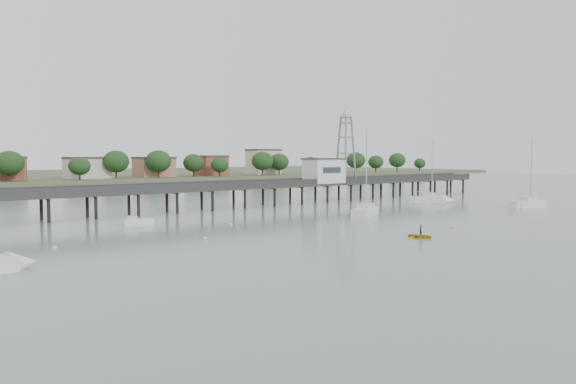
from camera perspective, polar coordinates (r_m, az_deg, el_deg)
name	(u,v)px	position (r m, az deg, el deg)	size (l,w,h in m)	color
ground_plane	(543,253)	(62.54, 24.52, -5.63)	(500.00, 500.00, 0.00)	slate
pier	(223,188)	(103.63, -6.59, 0.37)	(150.00, 5.00, 5.50)	#2D2823
pier_building	(324,170)	(118.77, 3.65, 2.20)	(8.40, 5.40, 5.30)	silver
lattice_tower	(346,150)	(123.23, 5.89, 4.30)	(3.20, 3.20, 15.50)	slate
sailboat_d	(534,204)	(116.78, 23.70, -1.09)	(8.75, 4.51, 13.87)	white
sailboat_c	(368,211)	(94.01, 8.11, -1.91)	(9.48, 6.81, 15.27)	white
sailboat_e	(436,200)	(120.76, 14.83, -0.76)	(7.50, 8.07, 14.08)	white
white_tender	(138,222)	(81.07, -14.99, -3.01)	(4.34, 2.84, 1.56)	white
yellow_dinghy	(420,238)	(69.14, 13.31, -4.53)	(2.11, 0.61, 2.96)	gold
dinghy_occupant	(420,238)	(69.14, 13.31, -4.53)	(0.46, 1.25, 0.30)	black
mooring_buoys	(341,222)	(82.87, 5.38, -3.03)	(76.76, 27.03, 0.39)	beige
far_shore	(1,176)	(272.86, -27.16, 1.45)	(500.00, 170.00, 10.40)	#475133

